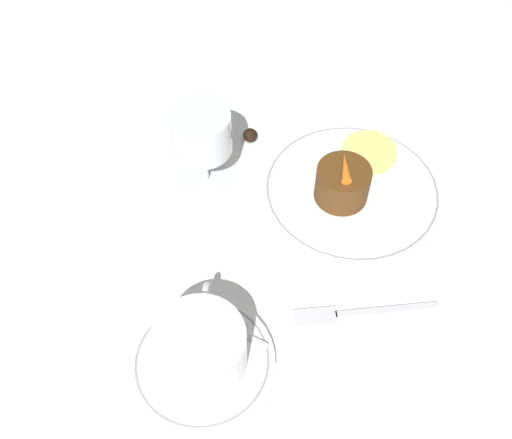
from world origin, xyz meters
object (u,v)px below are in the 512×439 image
(fork, at_px, (348,313))
(coffee_cup, at_px, (200,347))
(dessert_cake, at_px, (342,184))
(dinner_plate, at_px, (351,191))
(wine_glass, at_px, (202,137))

(fork, bearing_deg, coffee_cup, 113.33)
(coffee_cup, bearing_deg, fork, -66.67)
(fork, bearing_deg, dessert_cake, 2.22)
(fork, bearing_deg, dinner_plate, -2.96)
(dinner_plate, xyz_separation_m, fork, (-0.18, 0.01, -0.01))
(coffee_cup, distance_m, dessert_cake, 0.28)
(dinner_plate, bearing_deg, fork, 177.04)
(wine_glass, relative_size, fork, 0.68)
(fork, height_order, dessert_cake, dessert_cake)
(fork, relative_size, dessert_cake, 2.48)
(dessert_cake, bearing_deg, fork, -177.78)
(coffee_cup, relative_size, fork, 0.72)
(coffee_cup, bearing_deg, wine_glass, 5.40)
(wine_glass, distance_m, fork, 0.28)
(wine_glass, bearing_deg, dinner_plate, -94.68)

